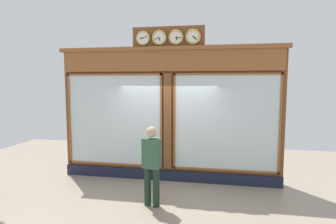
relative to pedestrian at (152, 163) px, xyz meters
name	(u,v)px	position (x,y,z in m)	size (l,w,h in m)	color
shop_facade	(169,114)	(-0.05, -1.71, 0.84)	(5.87, 0.42, 3.99)	brown
pedestrian	(152,163)	(0.00, 0.00, 0.00)	(0.39, 0.28, 1.69)	#1C2F21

